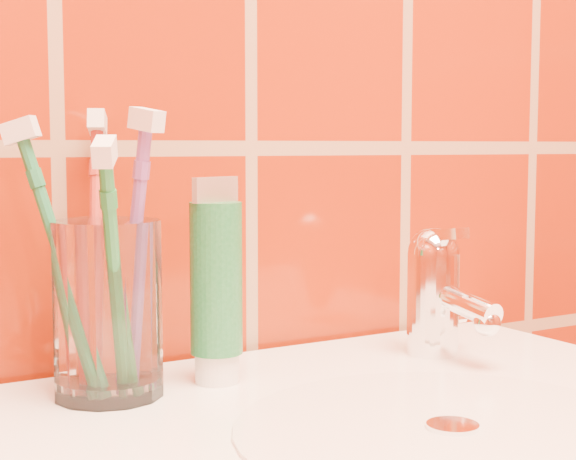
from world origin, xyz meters
TOP-DOWN VIEW (x-y plane):
  - glass_tumbler at (-0.17, 1.11)m, footprint 0.11×0.11m
  - toothpaste_tube at (-0.08, 1.11)m, footprint 0.05×0.04m
  - faucet at (0.14, 1.09)m, footprint 0.05×0.11m
  - toothbrush_0 at (-0.20, 1.12)m, footprint 0.14×0.13m
  - toothbrush_1 at (-0.16, 1.10)m, footprint 0.07×0.10m
  - toothbrush_2 at (-0.17, 1.15)m, footprint 0.10×0.15m
  - toothbrush_3 at (-0.18, 1.08)m, footprint 0.12×0.15m

SIDE VIEW (x-z plane):
  - faucet at x=0.14m, z-range 0.85..0.97m
  - glass_tumbler at x=-0.17m, z-range 0.85..0.99m
  - toothpaste_tube at x=-0.08m, z-range 0.84..1.01m
  - toothbrush_3 at x=-0.18m, z-range 0.84..1.06m
  - toothbrush_0 at x=-0.20m, z-range 0.84..1.07m
  - toothbrush_2 at x=-0.17m, z-range 0.84..1.08m
  - toothbrush_1 at x=-0.16m, z-range 0.84..1.08m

